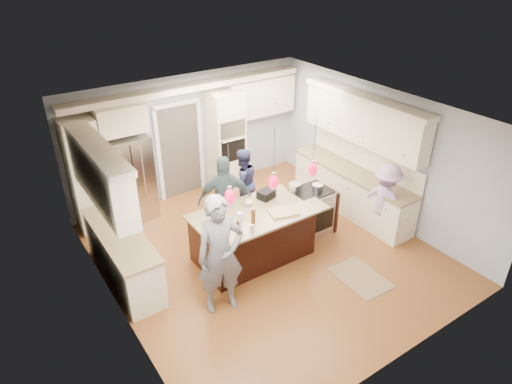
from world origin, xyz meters
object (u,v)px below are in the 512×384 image
Objects in this scene: person_bar_end at (220,255)px; refrigerator at (129,178)px; person_far_left at (242,183)px; kitchen_island at (253,234)px; island_range at (311,211)px.

refrigerator is at bearing 106.80° from person_bar_end.
person_bar_end is 1.34× the size of person_far_left.
kitchen_island is 1.54m from person_far_left.
person_far_left is at bearing 120.41° from island_range.
kitchen_island is at bearing -63.10° from refrigerator.
person_far_left reaches higher than island_range.
island_range is 1.53m from person_far_left.
island_range is 0.46× the size of person_bar_end.
refrigerator is 2.91m from kitchen_island.
refrigerator is at bearing 116.90° from kitchen_island.
island_range is at bearing -42.59° from refrigerator.
kitchen_island is 2.28× the size of island_range.
person_far_left is (-0.76, 1.30, 0.28)m from island_range.
person_bar_end is (0.18, -3.37, 0.09)m from refrigerator.
refrigerator is 3.71m from island_range.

